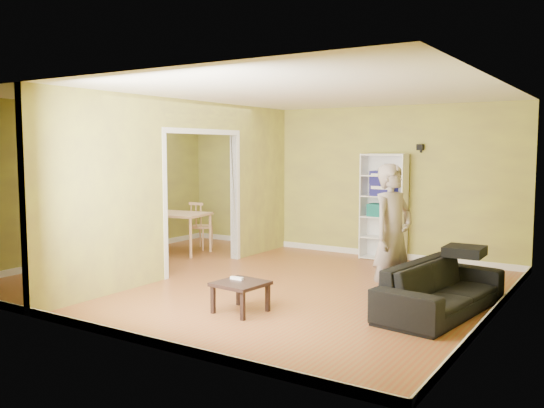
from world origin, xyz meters
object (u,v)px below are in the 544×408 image
Objects in this scene: dining_table at (175,217)px; chair_left at (144,222)px; sofa at (442,280)px; bookshelf at (385,207)px; coffee_table at (240,286)px; chair_far at (201,225)px; chair_near at (151,228)px; person at (393,223)px.

chair_left reaches higher than dining_table.
sofa is 3.28m from bookshelf.
chair_left reaches higher than coffee_table.
chair_far is at bearing 135.29° from coffee_table.
dining_table is 0.73m from chair_left.
bookshelf is at bearing 23.61° from dining_table.
sofa is at bearing 32.15° from coffee_table.
chair_near is at bearing 149.68° from coffee_table.
chair_far is at bearing 75.29° from chair_near.
chair_left reaches higher than chair_near.
sofa is 0.87m from person.
dining_table is at bearing 90.62° from chair_left.
chair_near is 1.17m from chair_far.
person is 1.90× the size of chair_left.
chair_left is at bearing 35.27° from chair_far.
sofa is 5.22m from chair_near.
coffee_table is (-1.35, -1.24, -0.69)m from person.
chair_far is (0.85, 0.65, -0.08)m from chair_left.
person reaches higher than chair_near.
dining_table is at bearing 84.67° from sofa.
bookshelf reaches higher than dining_table.
dining_table is 1.10× the size of chair_left.
chair_far reaches higher than coffee_table.
chair_near reaches higher than sofa.
coffee_table is at bearing 149.90° from person.
chair_left is 0.86m from chair_near.
chair_far reaches higher than dining_table.
sofa reaches higher than coffee_table.
bookshelf is 1.74× the size of chair_near.
coffee_table is 4.60m from chair_left.
chair_far is (-4.42, 1.81, -0.55)m from person.
chair_left is at bearing -175.33° from dining_table.
person is (-0.60, 0.01, 0.62)m from sofa.
chair_far is at bearing 123.29° from chair_left.
person is at bearing 42.52° from coffee_table.
chair_left is (-3.92, 2.40, 0.22)m from coffee_table.
person is 4.72m from dining_table.
person is 3.74× the size of coffee_table.
coffee_table is 0.52× the size of chair_near.
chair_far is (-3.27, -0.90, -0.45)m from bookshelf.
chair_near is at bearing 99.26° from person.
dining_table is (-4.55, 1.22, -0.35)m from person.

